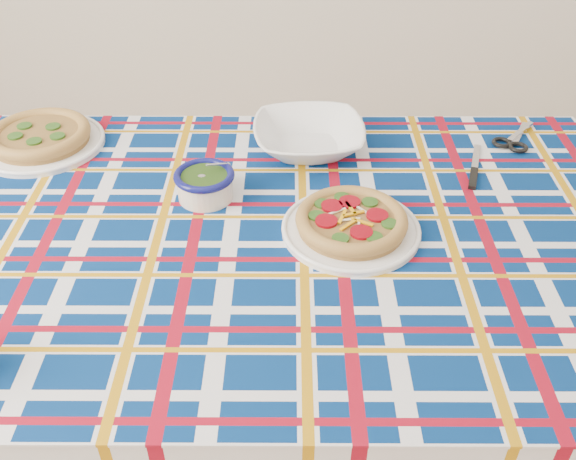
{
  "coord_description": "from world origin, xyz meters",
  "views": [
    {
      "loc": [
        0.03,
        -0.81,
        1.49
      ],
      "look_at": [
        0.06,
        0.17,
        0.74
      ],
      "focal_mm": 40.0,
      "sensor_mm": 36.0,
      "label": 1
    }
  ],
  "objects_px": {
    "main_focaccia_plate": "(351,221)",
    "serving_bowl": "(309,137)",
    "dining_table": "(268,259)",
    "pesto_bowl": "(205,182)"
  },
  "relations": [
    {
      "from": "dining_table",
      "to": "serving_bowl",
      "type": "xyz_separation_m",
      "value": [
        0.1,
        0.31,
        0.11
      ]
    },
    {
      "from": "serving_bowl",
      "to": "dining_table",
      "type": "bearing_deg",
      "value": -107.41
    },
    {
      "from": "pesto_bowl",
      "to": "serving_bowl",
      "type": "relative_size",
      "value": 0.49
    },
    {
      "from": "dining_table",
      "to": "pesto_bowl",
      "type": "xyz_separation_m",
      "value": [
        -0.13,
        0.12,
        0.11
      ]
    },
    {
      "from": "pesto_bowl",
      "to": "serving_bowl",
      "type": "xyz_separation_m",
      "value": [
        0.23,
        0.19,
        -0.01
      ]
    },
    {
      "from": "main_focaccia_plate",
      "to": "serving_bowl",
      "type": "height_order",
      "value": "serving_bowl"
    },
    {
      "from": "pesto_bowl",
      "to": "serving_bowl",
      "type": "distance_m",
      "value": 0.3
    },
    {
      "from": "dining_table",
      "to": "serving_bowl",
      "type": "relative_size",
      "value": 6.02
    },
    {
      "from": "main_focaccia_plate",
      "to": "pesto_bowl",
      "type": "distance_m",
      "value": 0.32
    },
    {
      "from": "main_focaccia_plate",
      "to": "serving_bowl",
      "type": "xyz_separation_m",
      "value": [
        -0.07,
        0.32,
        0.0
      ]
    }
  ]
}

